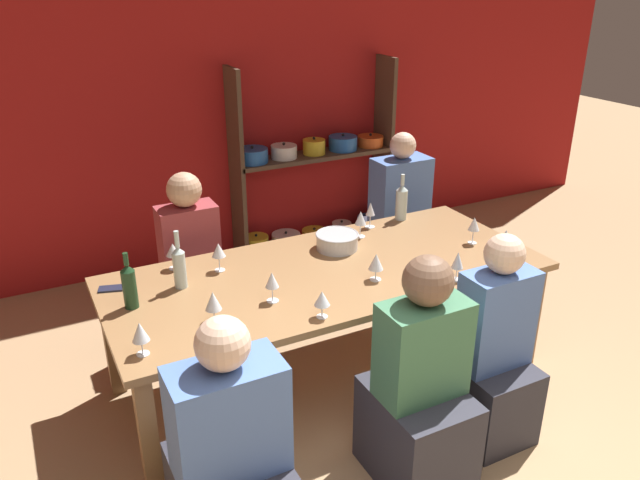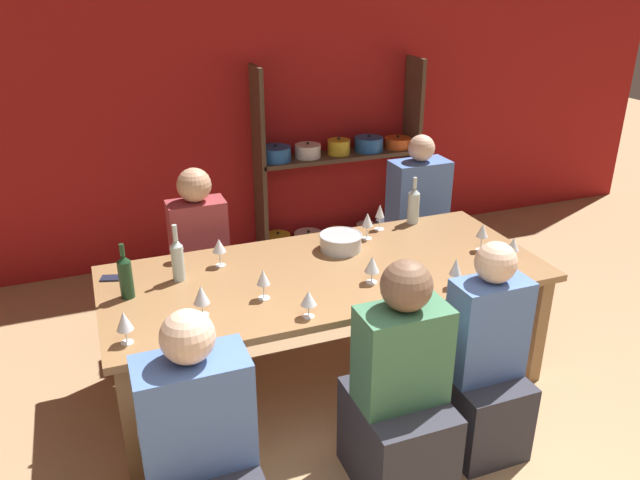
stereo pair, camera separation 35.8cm
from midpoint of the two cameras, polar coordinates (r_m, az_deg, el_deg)
wall_back_red at (r=5.17m, az=-7.95°, el=12.58°), size 8.80×0.06×2.70m
shelf_unit at (r=5.50m, az=3.33°, el=5.10°), size 1.45×0.30×1.62m
dining_table at (r=3.59m, az=3.43°, el=-3.91°), size 2.50×1.08×0.74m
mixing_bowl at (r=3.80m, az=4.61°, el=-0.18°), size 0.27×0.27×0.10m
wine_bottle_green at (r=3.32m, az=-14.46°, el=-3.26°), size 0.07×0.07×0.30m
wine_bottle_dark at (r=4.25m, az=10.95°, el=3.12°), size 0.08×0.08×0.32m
wine_bottle_amber at (r=3.45m, az=-10.03°, el=-1.80°), size 0.07×0.07×0.33m
wine_glass_white_a at (r=3.58m, az=-6.42°, el=-0.63°), size 0.08×0.08×0.17m
wine_glass_empty_a at (r=3.09m, az=-7.57°, el=-5.11°), size 0.08×0.08×0.16m
wine_glass_red_a at (r=3.93m, az=17.18°, el=0.72°), size 0.07×0.07×0.17m
wine_glass_red_b at (r=2.93m, az=-14.16°, el=-7.36°), size 0.08×0.08×0.16m
wine_glass_white_b at (r=3.41m, az=7.79°, el=-2.35°), size 0.08×0.08×0.16m
wine_glass_empty_b at (r=3.05m, az=2.30°, el=-5.45°), size 0.08×0.08×0.14m
wine_glass_empty_c at (r=3.95m, az=6.95°, el=1.75°), size 0.07×0.07×0.18m
wine_glass_red_c at (r=4.10m, az=7.99°, el=2.49°), size 0.07×0.07×0.17m
wine_glass_red_d at (r=3.67m, az=-10.35°, el=-0.41°), size 0.08×0.08×0.16m
wine_glass_white_c at (r=3.85m, az=19.83°, el=-0.51°), size 0.08×0.08×0.15m
wine_glass_red_e at (r=3.45m, az=15.23°, el=-2.52°), size 0.07×0.07×0.17m
wine_glass_red_f at (r=3.21m, az=-2.05°, el=-3.59°), size 0.07×0.07×0.17m
cell_phone at (r=3.59m, az=-15.59°, el=-3.43°), size 0.16×0.11×0.01m
person_near_a at (r=3.05m, az=10.68°, el=-14.89°), size 0.41×0.51×1.20m
person_far_a at (r=4.22m, az=-8.42°, el=-3.09°), size 0.37×0.46×1.17m
person_near_b at (r=2.79m, az=-7.11°, el=-19.80°), size 0.45×0.57×1.15m
person_far_b at (r=4.86m, az=10.84°, el=0.44°), size 0.43×0.54×1.22m
person_near_c at (r=3.38m, az=17.61°, el=-11.72°), size 0.37×0.47×1.16m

